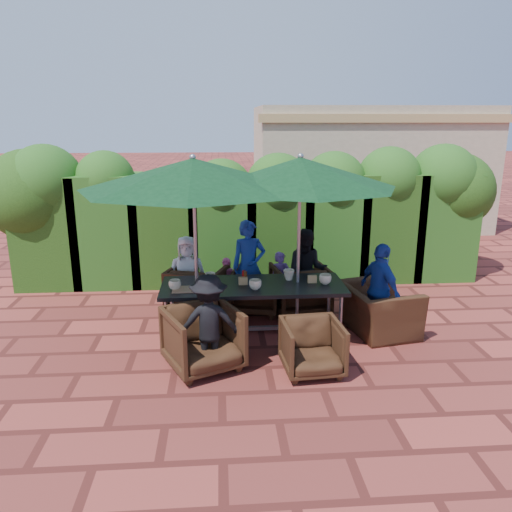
{
  "coord_description": "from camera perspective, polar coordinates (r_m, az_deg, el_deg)",
  "views": [
    {
      "loc": [
        -0.54,
        -6.49,
        2.87
      ],
      "look_at": [
        -0.03,
        0.4,
        0.97
      ],
      "focal_mm": 35.0,
      "sensor_mm": 36.0,
      "label": 1
    }
  ],
  "objects": [
    {
      "name": "ground",
      "position": [
        7.12,
        0.52,
        -8.44
      ],
      "size": [
        80.0,
        80.0,
        0.0
      ],
      "primitive_type": "plane",
      "color": "maroon",
      "rests_on": "ground"
    },
    {
      "name": "dining_table",
      "position": [
        6.66,
        -0.34,
        -3.88
      ],
      "size": [
        2.43,
        0.9,
        0.75
      ],
      "color": "black",
      "rests_on": "ground"
    },
    {
      "name": "umbrella_left",
      "position": [
        6.32,
        -7.19,
        9.28
      ],
      "size": [
        2.87,
        2.87,
        2.46
      ],
      "color": "gray",
      "rests_on": "ground"
    },
    {
      "name": "umbrella_right",
      "position": [
        6.46,
        5.08,
        9.45
      ],
      "size": [
        2.52,
        2.52,
        2.46
      ],
      "color": "gray",
      "rests_on": "ground"
    },
    {
      "name": "chair_far_left",
      "position": [
        7.63,
        -6.66,
        -3.56
      ],
      "size": [
        1.0,
        0.97,
        0.82
      ],
      "primitive_type": "imported",
      "rotation": [
        0.0,
        0.0,
        2.8
      ],
      "color": "black",
      "rests_on": "ground"
    },
    {
      "name": "chair_far_mid",
      "position": [
        7.65,
        0.02,
        -3.73
      ],
      "size": [
        0.85,
        0.82,
        0.74
      ],
      "primitive_type": "imported",
      "rotation": [
        0.0,
        0.0,
        2.92
      ],
      "color": "black",
      "rests_on": "ground"
    },
    {
      "name": "chair_far_right",
      "position": [
        7.63,
        5.07,
        -3.52
      ],
      "size": [
        0.9,
        0.86,
        0.82
      ],
      "primitive_type": "imported",
      "rotation": [
        0.0,
        0.0,
        3.3
      ],
      "color": "black",
      "rests_on": "ground"
    },
    {
      "name": "chair_near_left",
      "position": [
        5.97,
        -6.07,
        -9.06
      ],
      "size": [
        1.04,
        1.02,
        0.82
      ],
      "primitive_type": "imported",
      "rotation": [
        0.0,
        0.0,
        0.43
      ],
      "color": "black",
      "rests_on": "ground"
    },
    {
      "name": "chair_near_right",
      "position": [
        5.9,
        6.46,
        -10.07
      ],
      "size": [
        0.72,
        0.68,
        0.69
      ],
      "primitive_type": "imported",
      "rotation": [
        0.0,
        0.0,
        0.08
      ],
      "color": "black",
      "rests_on": "ground"
    },
    {
      "name": "chair_end_right",
      "position": [
        7.09,
        13.84,
        -5.12
      ],
      "size": [
        0.84,
        1.12,
        0.89
      ],
      "primitive_type": "imported",
      "rotation": [
        0.0,
        0.0,
        1.76
      ],
      "color": "black",
      "rests_on": "ground"
    },
    {
      "name": "adult_far_left",
      "position": [
        7.63,
        -7.85,
        -2.13
      ],
      "size": [
        0.6,
        0.37,
        1.19
      ],
      "primitive_type": "imported",
      "rotation": [
        0.0,
        0.0,
        0.04
      ],
      "color": "silver",
      "rests_on": "ground"
    },
    {
      "name": "adult_far_mid",
      "position": [
        7.6,
        -0.83,
        -1.18
      ],
      "size": [
        0.55,
        0.47,
        1.42
      ],
      "primitive_type": "imported",
      "rotation": [
        0.0,
        0.0,
        0.11
      ],
      "color": "#1B3795",
      "rests_on": "ground"
    },
    {
      "name": "adult_far_right",
      "position": [
        7.6,
        5.86,
        -1.73
      ],
      "size": [
        0.69,
        0.51,
        1.3
      ],
      "primitive_type": "imported",
      "rotation": [
        0.0,
        0.0,
        -0.23
      ],
      "color": "black",
      "rests_on": "ground"
    },
    {
      "name": "adult_near_left",
      "position": [
        5.87,
        -5.38,
        -7.61
      ],
      "size": [
        0.75,
        0.35,
        1.17
      ],
      "primitive_type": "imported",
      "rotation": [
        0.0,
        0.0,
        3.15
      ],
      "color": "black",
      "rests_on": "ground"
    },
    {
      "name": "adult_end_right",
      "position": [
        6.95,
        13.99,
        -3.8
      ],
      "size": [
        0.63,
        0.84,
        1.29
      ],
      "primitive_type": "imported",
      "rotation": [
        0.0,
        0.0,
        1.94
      ],
      "color": "#1B3795",
      "rests_on": "ground"
    },
    {
      "name": "child_left",
      "position": [
        7.8,
        -3.35,
        -3.13
      ],
      "size": [
        0.34,
        0.3,
        0.81
      ],
      "primitive_type": "imported",
      "rotation": [
        0.0,
        0.0,
        -0.26
      ],
      "color": "#DE4E85",
      "rests_on": "ground"
    },
    {
      "name": "child_right",
      "position": [
        7.74,
        2.83,
        -2.85
      ],
      "size": [
        0.39,
        0.35,
        0.91
      ],
      "primitive_type": "imported",
      "rotation": [
        0.0,
        0.0,
        0.28
      ],
      "color": "#704596",
      "rests_on": "ground"
    },
    {
      "name": "pedestrian_a",
      "position": [
        11.21,
        8.2,
        5.29
      ],
      "size": [
        1.82,
        1.49,
        1.89
      ],
      "primitive_type": "imported",
      "rotation": [
        0.0,
        0.0,
        2.57
      ],
      "color": "#247E22",
      "rests_on": "ground"
    },
    {
      "name": "pedestrian_b",
      "position": [
        11.6,
        12.07,
        4.8
      ],
      "size": [
        0.88,
        0.66,
        1.63
      ],
      "primitive_type": "imported",
      "rotation": [
        0.0,
        0.0,
        3.4
      ],
      "color": "#DE4E85",
      "rests_on": "ground"
    },
    {
      "name": "pedestrian_c",
      "position": [
        11.59,
        16.03,
        4.7
      ],
      "size": [
        1.14,
        0.64,
        1.7
      ],
      "primitive_type": "imported",
      "rotation": [
        0.0,
        0.0,
        3.01
      ],
      "color": "#96959D",
      "rests_on": "ground"
    },
    {
      "name": "cup_a",
      "position": [
        6.51,
        -9.26,
        -3.26
      ],
      "size": [
        0.16,
        0.16,
        0.13
      ],
      "primitive_type": "imported",
      "color": "beige",
      "rests_on": "dining_table"
    },
    {
      "name": "cup_b",
      "position": [
        6.75,
        -5.24,
        -2.45
      ],
      "size": [
        0.14,
        0.14,
        0.13
      ],
      "primitive_type": "imported",
      "color": "beige",
      "rests_on": "dining_table"
    },
    {
      "name": "cup_c",
      "position": [
        6.44,
        -0.09,
        -3.27
      ],
      "size": [
        0.16,
        0.16,
        0.13
      ],
      "primitive_type": "imported",
      "color": "beige",
      "rests_on": "dining_table"
    },
    {
      "name": "cup_d",
      "position": [
        6.83,
        3.78,
        -2.15
      ],
      "size": [
        0.15,
        0.15,
        0.14
      ],
      "primitive_type": "imported",
      "color": "beige",
      "rests_on": "dining_table"
    },
    {
      "name": "cup_e",
      "position": [
        6.71,
        7.91,
        -2.64
      ],
      "size": [
        0.17,
        0.17,
        0.13
      ],
      "primitive_type": "imported",
      "color": "beige",
      "rests_on": "dining_table"
    },
    {
      "name": "ketchup_bottle",
      "position": [
        6.69,
        -1.41,
        -2.37
      ],
      "size": [
        0.04,
        0.04,
        0.17
      ],
      "primitive_type": "cylinder",
      "color": "#B20C0A",
      "rests_on": "dining_table"
    },
    {
      "name": "sauce_bottle",
      "position": [
        6.65,
        -1.22,
        -2.47
      ],
      "size": [
        0.04,
        0.04,
        0.17
      ],
      "primitive_type": "cylinder",
      "color": "#4C230C",
      "rests_on": "dining_table"
    },
    {
      "name": "serving_tray",
      "position": [
        6.49,
        -7.98,
        -3.8
      ],
      "size": [
        0.35,
        0.25,
        0.02
      ],
      "primitive_type": "cube",
      "color": "#A0714D",
      "rests_on": "dining_table"
    },
    {
      "name": "number_block_left",
      "position": [
        6.63,
        -1.5,
        -2.86
      ],
      "size": [
        0.12,
        0.06,
        0.1
      ],
      "primitive_type": "cube",
      "color": "tan",
      "rests_on": "dining_table"
    },
    {
      "name": "number_block_right",
      "position": [
        6.74,
        6.43,
        -2.64
      ],
      "size": [
        0.12,
        0.06,
        0.1
      ],
      "primitive_type": "cube",
      "color": "tan",
      "rests_on": "dining_table"
    },
    {
      "name": "hedge_wall",
      "position": [
        8.95,
        -1.24,
        5.56
      ],
      "size": [
        9.1,
        1.6,
        2.48
      ],
      "color": "black",
      "rests_on": "ground"
    },
    {
      "name": "building",
      "position": [
        14.13,
        12.61,
        9.84
      ],
      "size": [
        6.2,
        3.08,
        3.2
      ],
      "color": "#BFAD8E",
      "rests_on": "ground"
    }
  ]
}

